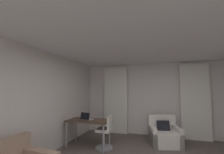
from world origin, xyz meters
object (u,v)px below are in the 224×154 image
Objects in this scene: armchair at (164,135)px; laptop at (87,118)px; desk_chair at (105,134)px; desk at (89,122)px.

laptop is (-2.19, -0.79, 0.52)m from armchair.
laptop reaches higher than desk_chair.
laptop is at bearing -178.76° from desk_chair.
desk_chair reaches higher than armchair.
desk is 0.60m from desk_chair.
armchair is 2.38m from laptop.
armchair reaches higher than desk.
desk is 3.28× the size of laptop.
desk_chair is (-1.60, -0.77, 0.11)m from armchair.
desk is (-2.12, -0.78, 0.41)m from armchair.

